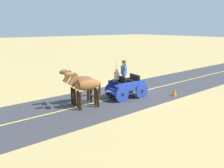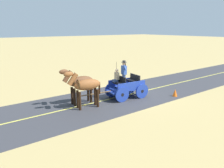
# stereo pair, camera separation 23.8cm
# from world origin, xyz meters

# --- Properties ---
(ground_plane) EXTENTS (200.00, 200.00, 0.00)m
(ground_plane) POSITION_xyz_m (0.00, 0.00, 0.00)
(ground_plane) COLOR tan
(road_surface) EXTENTS (5.37, 160.00, 0.01)m
(road_surface) POSITION_xyz_m (0.00, 0.00, 0.00)
(road_surface) COLOR #38383D
(road_surface) RESTS_ON ground
(road_centre_stripe) EXTENTS (0.12, 160.00, 0.00)m
(road_centre_stripe) POSITION_xyz_m (0.00, 0.00, 0.01)
(road_centre_stripe) COLOR #DBCC4C
(road_centre_stripe) RESTS_ON road_surface
(horse_drawn_carriage) EXTENTS (1.67, 4.52, 2.50)m
(horse_drawn_carriage) POSITION_xyz_m (-0.36, 0.68, 0.82)
(horse_drawn_carriage) COLOR #1E3899
(horse_drawn_carriage) RESTS_ON ground
(horse_near_side) EXTENTS (0.81, 2.15, 2.21)m
(horse_near_side) POSITION_xyz_m (-0.46, 3.74, 1.32)
(horse_near_side) COLOR brown
(horse_near_side) RESTS_ON ground
(horse_off_side) EXTENTS (0.65, 2.13, 2.21)m
(horse_off_side) POSITION_xyz_m (0.41, 3.64, 1.32)
(horse_off_side) COLOR brown
(horse_off_side) RESTS_ON ground
(traffic_cone) EXTENTS (0.32, 0.32, 0.50)m
(traffic_cone) POSITION_xyz_m (-2.14, -2.18, 0.25)
(traffic_cone) COLOR orange
(traffic_cone) RESTS_ON ground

